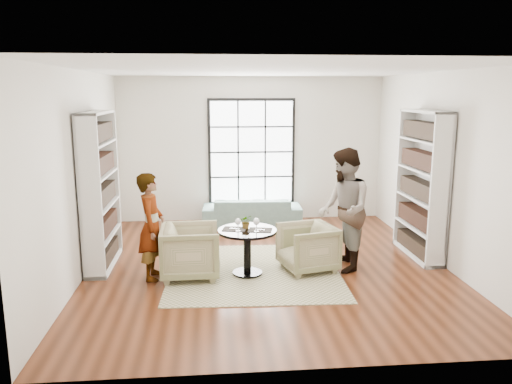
{
  "coord_description": "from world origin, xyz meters",
  "views": [
    {
      "loc": [
        -0.86,
        -7.41,
        2.69
      ],
      "look_at": [
        -0.14,
        0.4,
        1.11
      ],
      "focal_mm": 35.0,
      "sensor_mm": 36.0,
      "label": 1
    }
  ],
  "objects": [
    {
      "name": "sofa",
      "position": [
        -0.04,
        2.45,
        0.29
      ],
      "size": [
        2.02,
        0.86,
        0.58
      ],
      "primitive_type": "imported",
      "rotation": [
        0.0,
        0.0,
        3.1
      ],
      "color": "slate",
      "rests_on": "ground"
    },
    {
      "name": "cutlery_right",
      "position": [
        -0.15,
        -0.39,
        0.71
      ],
      "size": [
        0.18,
        0.24,
        0.01
      ],
      "primitive_type": null,
      "rotation": [
        0.0,
        0.0,
        -0.21
      ],
      "color": "silver",
      "rests_on": "placemat_right"
    },
    {
      "name": "room_shell",
      "position": [
        0.0,
        0.54,
        1.26
      ],
      "size": [
        6.0,
        6.01,
        6.0
      ],
      "color": "silver",
      "rests_on": "ground"
    },
    {
      "name": "armchair_right",
      "position": [
        0.59,
        -0.23,
        0.36
      ],
      "size": [
        0.95,
        0.93,
        0.71
      ],
      "primitive_type": "imported",
      "rotation": [
        0.0,
        0.0,
        -1.33
      ],
      "color": "#C4B98C",
      "rests_on": "ground"
    },
    {
      "name": "cutlery_left",
      "position": [
        -0.53,
        -0.3,
        0.71
      ],
      "size": [
        0.18,
        0.24,
        0.01
      ],
      "primitive_type": null,
      "rotation": [
        0.0,
        0.0,
        -0.21
      ],
      "color": "silver",
      "rests_on": "placemat_left"
    },
    {
      "name": "rug",
      "position": [
        -0.23,
        -0.23,
        0.01
      ],
      "size": [
        2.65,
        2.65,
        0.01
      ],
      "primitive_type": "cube",
      "rotation": [
        0.0,
        0.0,
        -0.04
      ],
      "color": "#BBB18C",
      "rests_on": "ground"
    },
    {
      "name": "placemat_right",
      "position": [
        -0.15,
        -0.39,
        0.7
      ],
      "size": [
        0.39,
        0.32,
        0.01
      ],
      "primitive_type": "cube",
      "rotation": [
        0.0,
        0.0,
        -0.21
      ],
      "color": "black",
      "rests_on": "pedestal_table"
    },
    {
      "name": "armchair_left",
      "position": [
        -1.18,
        -0.35,
        0.39
      ],
      "size": [
        0.88,
        0.85,
        0.78
      ],
      "primitive_type": "imported",
      "rotation": [
        0.0,
        0.0,
        1.6
      ],
      "color": "tan",
      "rests_on": "ground"
    },
    {
      "name": "flower_centerpiece",
      "position": [
        -0.35,
        -0.27,
        0.8
      ],
      "size": [
        0.2,
        0.18,
        0.21
      ],
      "primitive_type": "imported",
      "rotation": [
        0.0,
        0.0,
        -0.11
      ],
      "color": "gray",
      "rests_on": "pedestal_table"
    },
    {
      "name": "wine_glass_left",
      "position": [
        -0.48,
        -0.42,
        0.83
      ],
      "size": [
        0.09,
        0.09,
        0.19
      ],
      "color": "silver",
      "rests_on": "pedestal_table"
    },
    {
      "name": "wine_glass_right",
      "position": [
        -0.22,
        -0.47,
        0.84
      ],
      "size": [
        0.09,
        0.09,
        0.21
      ],
      "color": "silver",
      "rests_on": "pedestal_table"
    },
    {
      "name": "ground",
      "position": [
        0.0,
        0.0,
        0.0
      ],
      "size": [
        6.0,
        6.0,
        0.0
      ],
      "primitive_type": "plane",
      "color": "#602D16"
    },
    {
      "name": "placemat_left",
      "position": [
        -0.53,
        -0.3,
        0.7
      ],
      "size": [
        0.39,
        0.32,
        0.01
      ],
      "primitive_type": "cube",
      "rotation": [
        0.0,
        0.0,
        -0.21
      ],
      "color": "black",
      "rests_on": "pedestal_table"
    },
    {
      "name": "pedestal_table",
      "position": [
        -0.34,
        -0.34,
        0.51
      ],
      "size": [
        0.87,
        0.87,
        0.69
      ],
      "rotation": [
        0.0,
        0.0,
        -0.21
      ],
      "color": "black",
      "rests_on": "ground"
    },
    {
      "name": "person_left",
      "position": [
        -1.73,
        -0.35,
        0.78
      ],
      "size": [
        0.4,
        0.59,
        1.56
      ],
      "primitive_type": "imported",
      "rotation": [
        0.0,
        0.0,
        1.53
      ],
      "color": "gray",
      "rests_on": "ground"
    },
    {
      "name": "person_right",
      "position": [
        1.14,
        -0.23,
        0.94
      ],
      "size": [
        0.75,
        0.94,
        1.87
      ],
      "primitive_type": "imported",
      "rotation": [
        0.0,
        0.0,
        -1.62
      ],
      "color": "gray",
      "rests_on": "ground"
    }
  ]
}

